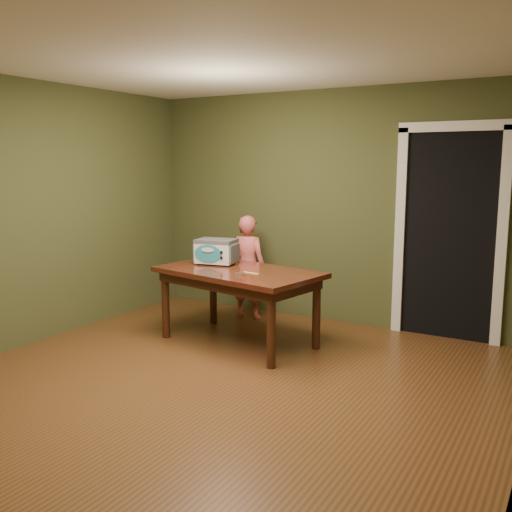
% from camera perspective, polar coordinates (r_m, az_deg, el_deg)
% --- Properties ---
extents(floor, '(5.00, 5.00, 0.00)m').
position_cam_1_polar(floor, '(4.62, -5.25, -13.58)').
color(floor, brown).
rests_on(floor, ground).
extents(room_shell, '(4.52, 5.02, 2.61)m').
position_cam_1_polar(room_shell, '(4.26, -5.59, 8.07)').
color(room_shell, '#414625').
rests_on(room_shell, ground).
extents(doorway, '(1.10, 0.66, 2.25)m').
position_cam_1_polar(doorway, '(6.40, 19.29, 2.14)').
color(doorway, black).
rests_on(doorway, ground).
extents(dining_table, '(1.73, 1.17, 0.75)m').
position_cam_1_polar(dining_table, '(5.66, -1.77, -2.37)').
color(dining_table, '#38110C').
rests_on(dining_table, floor).
extents(toy_oven, '(0.46, 0.36, 0.26)m').
position_cam_1_polar(toy_oven, '(5.95, -3.99, 0.55)').
color(toy_oven, '#4C4F54').
rests_on(toy_oven, dining_table).
extents(baking_pan, '(0.10, 0.10, 0.02)m').
position_cam_1_polar(baking_pan, '(5.37, -1.51, -1.79)').
color(baking_pan, silver).
rests_on(baking_pan, dining_table).
extents(spatula, '(0.18, 0.05, 0.01)m').
position_cam_1_polar(spatula, '(5.45, -0.48, -1.71)').
color(spatula, '#E3CE62').
rests_on(spatula, dining_table).
extents(child, '(0.46, 0.32, 1.21)m').
position_cam_1_polar(child, '(6.60, -0.82, -1.10)').
color(child, '#DB5F5A').
rests_on(child, floor).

